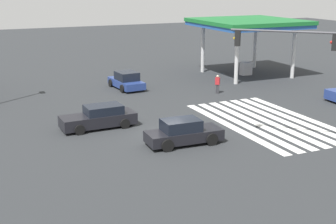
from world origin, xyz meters
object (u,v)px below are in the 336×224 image
(car_3, at_px, (126,81))
(pedestrian, at_px, (217,83))
(car_4, at_px, (99,117))
(traffic_signal_mast, at_px, (332,65))
(car_1, at_px, (183,133))

(car_3, bearing_deg, pedestrian, -132.07)
(car_4, height_order, pedestrian, pedestrian)
(car_3, height_order, pedestrian, pedestrian)
(traffic_signal_mast, xyz_separation_m, car_1, (4.68, 6.29, -4.27))
(car_1, bearing_deg, pedestrian, 53.32)
(car_1, height_order, car_4, car_1)
(traffic_signal_mast, relative_size, car_3, 1.57)
(car_1, distance_m, car_3, 15.25)
(car_1, xyz_separation_m, car_4, (5.06, 3.52, -0.01))
(car_4, bearing_deg, car_1, 122.94)
(traffic_signal_mast, distance_m, car_1, 8.93)
(traffic_signal_mast, xyz_separation_m, pedestrian, (14.92, -1.97, -4.09))
(traffic_signal_mast, distance_m, pedestrian, 15.59)
(car_3, distance_m, car_4, 11.44)
(car_1, bearing_deg, car_4, 127.00)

